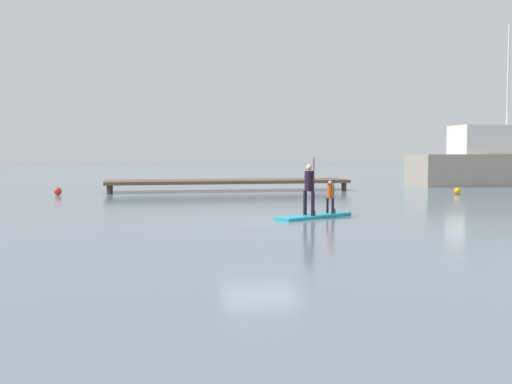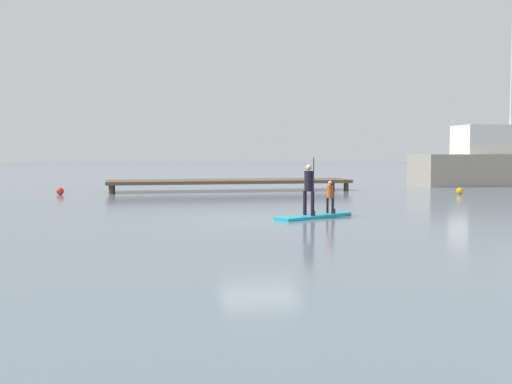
{
  "view_description": "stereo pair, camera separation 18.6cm",
  "coord_description": "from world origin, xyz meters",
  "px_view_note": "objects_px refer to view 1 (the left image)",
  "views": [
    {
      "loc": [
        -4.27,
        -19.26,
        2.21
      ],
      "look_at": [
        0.25,
        1.77,
        0.82
      ],
      "focal_mm": 43.29,
      "sensor_mm": 36.0,
      "label": 1
    },
    {
      "loc": [
        -4.08,
        -19.3,
        2.21
      ],
      "look_at": [
        0.25,
        1.77,
        0.82
      ],
      "focal_mm": 43.29,
      "sensor_mm": 36.0,
      "label": 2
    }
  ],
  "objects_px": {
    "mooring_buoy_near": "(457,191)",
    "mooring_buoy_mid": "(58,191)",
    "paddleboard_near": "(315,216)",
    "paddler_child_solo": "(330,195)",
    "fishing_boat_white_large": "(509,164)",
    "paddler_adult": "(309,186)"
  },
  "relations": [
    {
      "from": "paddler_child_solo",
      "to": "paddleboard_near",
      "type": "bearing_deg",
      "value": -151.61
    },
    {
      "from": "paddleboard_near",
      "to": "mooring_buoy_near",
      "type": "bearing_deg",
      "value": 41.26
    },
    {
      "from": "mooring_buoy_near",
      "to": "mooring_buoy_mid",
      "type": "distance_m",
      "value": 20.84
    },
    {
      "from": "mooring_buoy_mid",
      "to": "paddleboard_near",
      "type": "bearing_deg",
      "value": -54.13
    },
    {
      "from": "paddler_adult",
      "to": "paddler_child_solo",
      "type": "bearing_deg",
      "value": 28.98
    },
    {
      "from": "fishing_boat_white_large",
      "to": "mooring_buoy_mid",
      "type": "relative_size",
      "value": 35.88
    },
    {
      "from": "paddler_adult",
      "to": "paddler_child_solo",
      "type": "xyz_separation_m",
      "value": [
        0.92,
        0.51,
        -0.34
      ]
    },
    {
      "from": "fishing_boat_white_large",
      "to": "paddler_child_solo",
      "type": "bearing_deg",
      "value": -137.49
    },
    {
      "from": "mooring_buoy_near",
      "to": "paddler_adult",
      "type": "bearing_deg",
      "value": -138.96
    },
    {
      "from": "paddler_child_solo",
      "to": "mooring_buoy_mid",
      "type": "height_order",
      "value": "paddler_child_solo"
    },
    {
      "from": "paddleboard_near",
      "to": "paddler_child_solo",
      "type": "height_order",
      "value": "paddler_child_solo"
    },
    {
      "from": "paddler_adult",
      "to": "fishing_boat_white_large",
      "type": "relative_size",
      "value": 0.14
    },
    {
      "from": "paddler_adult",
      "to": "fishing_boat_white_large",
      "type": "height_order",
      "value": "fishing_boat_white_large"
    },
    {
      "from": "paddleboard_near",
      "to": "mooring_buoy_mid",
      "type": "relative_size",
      "value": 7.82
    },
    {
      "from": "paddleboard_near",
      "to": "fishing_boat_white_large",
      "type": "distance_m",
      "value": 25.84
    },
    {
      "from": "paddler_child_solo",
      "to": "mooring_buoy_near",
      "type": "relative_size",
      "value": 3.24
    },
    {
      "from": "paddler_adult",
      "to": "mooring_buoy_mid",
      "type": "height_order",
      "value": "paddler_adult"
    },
    {
      "from": "paddleboard_near",
      "to": "paddler_child_solo",
      "type": "distance_m",
      "value": 1.02
    },
    {
      "from": "mooring_buoy_mid",
      "to": "fishing_boat_white_large",
      "type": "bearing_deg",
      "value": 7.82
    },
    {
      "from": "paddler_adult",
      "to": "paddler_child_solo",
      "type": "relative_size",
      "value": 1.65
    },
    {
      "from": "paddler_adult",
      "to": "fishing_boat_white_large",
      "type": "xyz_separation_m",
      "value": [
        19.41,
        17.45,
        0.37
      ]
    },
    {
      "from": "paddler_child_solo",
      "to": "mooring_buoy_mid",
      "type": "xyz_separation_m",
      "value": [
        -10.31,
        12.99,
        -0.54
      ]
    }
  ]
}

